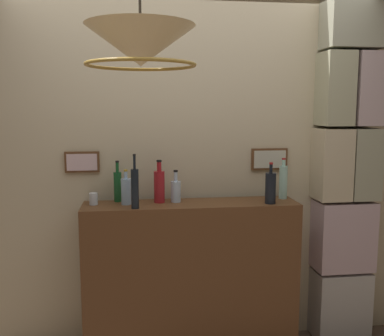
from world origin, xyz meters
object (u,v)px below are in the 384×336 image
object	(u,v)px
liquor_bottle_whiskey	(135,188)
liquor_bottle_port	(283,181)
liquor_bottle_rum	(176,191)
liquor_bottle_scotch	(126,191)
liquor_bottle_rye	(271,188)
liquor_bottle_vodka	(118,186)
pendant_lamp	(141,47)
liquor_bottle_amaro	(159,186)
glass_tumbler_rocks	(93,199)

from	to	relation	value
liquor_bottle_whiskey	liquor_bottle_port	xyz separation A→B (m)	(1.06, 0.18, -0.01)
liquor_bottle_rum	liquor_bottle_whiskey	world-z (taller)	liquor_bottle_whiskey
liquor_bottle_whiskey	liquor_bottle_scotch	xyz separation A→B (m)	(-0.06, 0.13, -0.04)
liquor_bottle_whiskey	liquor_bottle_rye	xyz separation A→B (m)	(0.92, 0.03, -0.03)
liquor_bottle_rum	liquor_bottle_vodka	distance (m)	0.41
liquor_bottle_rum	pendant_lamp	size ratio (longest dim) A/B	0.43
liquor_bottle_rum	liquor_bottle_whiskey	bearing A→B (deg)	-149.89
liquor_bottle_rye	pendant_lamp	xyz separation A→B (m)	(-0.88, -0.88, 0.80)
liquor_bottle_amaro	liquor_bottle_port	bearing A→B (deg)	1.11
liquor_bottle_port	liquor_bottle_scotch	size ratio (longest dim) A/B	1.23
liquor_bottle_amaro	liquor_bottle_rye	world-z (taller)	liquor_bottle_amaro
liquor_bottle_scotch	pendant_lamp	distance (m)	1.28
glass_tumbler_rocks	liquor_bottle_vodka	bearing A→B (deg)	26.41
liquor_bottle_vodka	glass_tumbler_rocks	world-z (taller)	liquor_bottle_vodka
liquor_bottle_scotch	liquor_bottle_amaro	bearing A→B (deg)	8.03
liquor_bottle_rye	liquor_bottle_scotch	bearing A→B (deg)	174.22
liquor_bottle_scotch	pendant_lamp	size ratio (longest dim) A/B	0.46
liquor_bottle_rum	liquor_bottle_rye	world-z (taller)	liquor_bottle_rye
liquor_bottle_port	liquor_bottle_rum	bearing A→B (deg)	-178.74
liquor_bottle_scotch	liquor_bottle_port	bearing A→B (deg)	2.52
liquor_bottle_vodka	pendant_lamp	world-z (taller)	pendant_lamp
liquor_bottle_vodka	liquor_bottle_whiskey	bearing A→B (deg)	-62.47
liquor_bottle_whiskey	liquor_bottle_scotch	bearing A→B (deg)	114.58
liquor_bottle_amaro	liquor_bottle_rye	size ratio (longest dim) A/B	1.04
liquor_bottle_whiskey	glass_tumbler_rocks	world-z (taller)	liquor_bottle_whiskey
liquor_bottle_rum	liquor_bottle_rye	bearing A→B (deg)	-11.63
liquor_bottle_scotch	glass_tumbler_rocks	world-z (taller)	liquor_bottle_scotch
liquor_bottle_scotch	liquor_bottle_vodka	xyz separation A→B (m)	(-0.06, 0.10, 0.02)
liquor_bottle_rum	liquor_bottle_rye	distance (m)	0.65
glass_tumbler_rocks	liquor_bottle_scotch	bearing A→B (deg)	-4.70
liquor_bottle_rum	glass_tumbler_rocks	xyz separation A→B (m)	(-0.56, -0.01, -0.04)
liquor_bottle_rum	liquor_bottle_amaro	world-z (taller)	liquor_bottle_amaro
liquor_bottle_port	liquor_bottle_rye	xyz separation A→B (m)	(-0.14, -0.15, -0.01)
glass_tumbler_rocks	pendant_lamp	size ratio (longest dim) A/B	0.15
liquor_bottle_whiskey	liquor_bottle_rye	distance (m)	0.92
liquor_bottle_scotch	glass_tumbler_rocks	xyz separation A→B (m)	(-0.22, 0.02, -0.05)
liquor_bottle_vodka	pendant_lamp	bearing A→B (deg)	-81.75
liquor_bottle_rum	liquor_bottle_rye	size ratio (longest dim) A/B	0.79
liquor_bottle_rum	liquor_bottle_vodka	bearing A→B (deg)	170.69
liquor_bottle_rye	liquor_bottle_whiskey	bearing A→B (deg)	-178.02
liquor_bottle_port	liquor_bottle_scotch	xyz separation A→B (m)	(-1.12, -0.05, -0.03)
liquor_bottle_amaro	glass_tumbler_rocks	size ratio (longest dim) A/B	3.68
liquor_bottle_rum	liquor_bottle_port	distance (m)	0.78
liquor_bottle_amaro	liquor_bottle_scotch	bearing A→B (deg)	-171.97
pendant_lamp	liquor_bottle_whiskey	bearing A→B (deg)	92.53
liquor_bottle_rum	glass_tumbler_rocks	bearing A→B (deg)	-178.56
liquor_bottle_port	liquor_bottle_vodka	distance (m)	1.18
liquor_bottle_port	liquor_bottle_vodka	bearing A→B (deg)	177.65
liquor_bottle_whiskey	glass_tumbler_rocks	distance (m)	0.33
liquor_bottle_scotch	liquor_bottle_rye	world-z (taller)	liquor_bottle_rye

